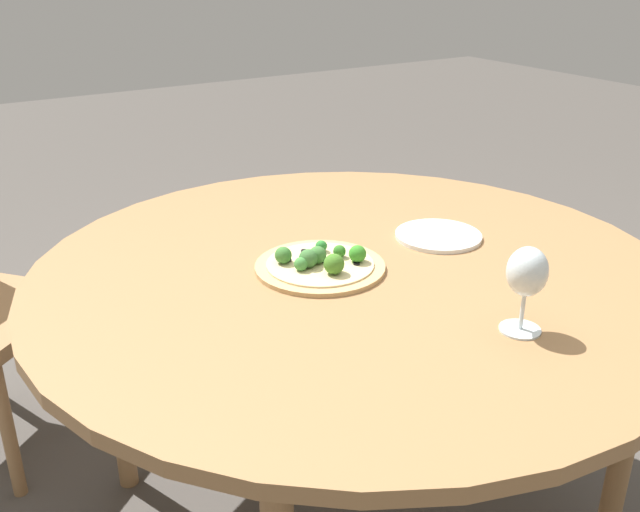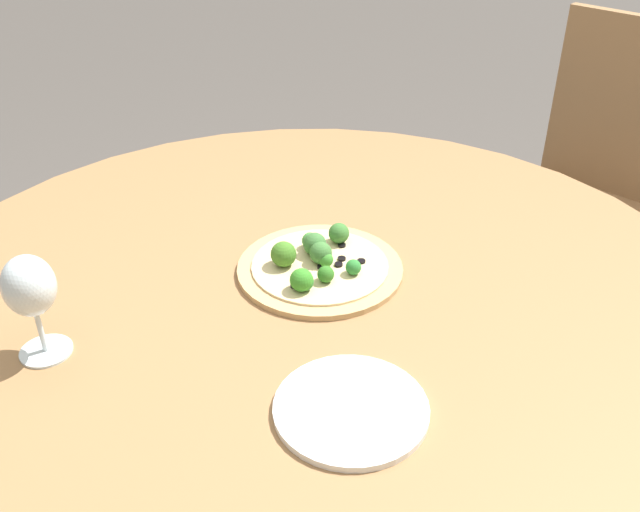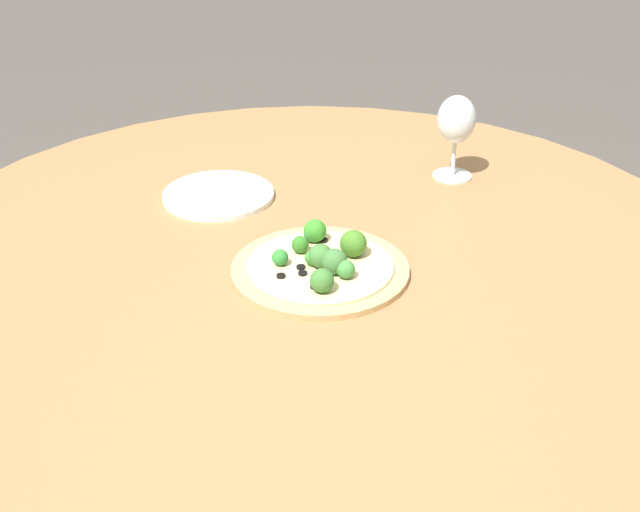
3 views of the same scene
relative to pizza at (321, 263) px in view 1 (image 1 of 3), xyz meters
name	(u,v)px [view 1 (image 1 of 3)]	position (x,y,z in m)	size (l,w,h in m)	color
dining_table	(353,287)	(-0.02, -0.07, -0.07)	(1.39, 1.39, 0.71)	olive
pizza	(321,263)	(0.00, 0.00, 0.00)	(0.28, 0.28, 0.06)	tan
wine_glass	(527,275)	(-0.41, -0.16, 0.10)	(0.07, 0.07, 0.16)	silver
plate_near	(438,236)	(0.01, -0.33, -0.01)	(0.20, 0.20, 0.01)	white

